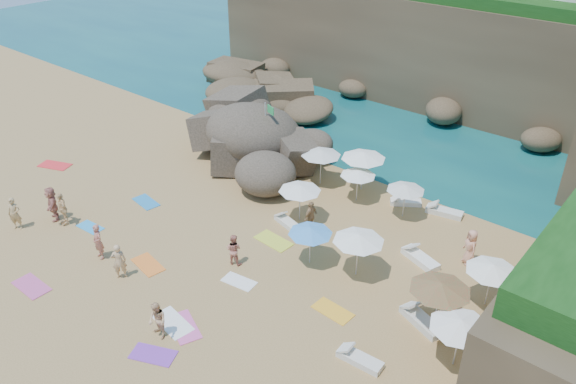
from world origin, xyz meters
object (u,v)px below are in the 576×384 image
Objects in this scene: parasol_2 at (358,173)px; lounger_0 at (406,202)px; person_stand_0 at (15,214)px; person_stand_6 at (119,261)px; rock_outcrop at (259,159)px; person_stand_2 at (279,161)px; person_stand_3 at (311,217)px; flag_pole at (267,128)px; parasol_0 at (364,155)px; person_stand_1 at (234,249)px; person_stand_4 at (471,247)px; person_stand_5 at (291,144)px; parasol_1 at (321,153)px.

lounger_0 is (2.36, 1.35, -1.57)m from parasol_2.
person_stand_0 is (-11.84, -13.49, -0.82)m from parasol_2.
parasol_2 is 1.12× the size of person_stand_6.
rock_outcrop is 2.62m from person_stand_2.
person_stand_3 is (5.20, -3.68, -0.01)m from person_stand_2.
flag_pole is 2.43× the size of person_stand_2.
parasol_0 is (5.90, 1.43, -0.52)m from flag_pole.
flag_pole is at bearing -76.27° from person_stand_1.
lounger_0 is at bearing 5.93° from rock_outcrop.
flag_pole is 12.53m from person_stand_6.
person_stand_4 is (13.60, -1.22, -1.80)m from flag_pole.
person_stand_5 reaches higher than person_stand_1.
person_stand_0 is 15.05m from person_stand_3.
parasol_1 is at bearing -147.14° from person_stand_2.
person_stand_6 is at bearing -109.58° from parasol_2.
parasol_1 is at bearing -39.67° from person_stand_5.
person_stand_2 is at bearing -82.31° from person_stand_5.
person_stand_2 is 6.37m from person_stand_3.
person_stand_0 is 1.01× the size of person_stand_2.
rock_outcrop is 14.46m from person_stand_0.
parasol_1 is at bearing -0.62° from rock_outcrop.
parasol_0 is 1.44× the size of person_stand_2.
parasol_0 is 5.46m from person_stand_3.
person_stand_3 is (1.11, 4.39, 0.08)m from person_stand_1.
lounger_0 is (8.72, 1.59, -2.57)m from flag_pole.
parasol_2 is 7.43m from person_stand_4.
flag_pole reaches higher than parasol_2.
parasol_0 is at bearing 6.97° from rock_outcrop.
parasol_2 is at bearing -32.03° from person_stand_5.
parasol_0 is (7.18, 0.88, 2.19)m from rock_outcrop.
rock_outcrop is at bearing 177.67° from parasol_2.
parasol_0 is at bearing 0.82° from person_stand_3.
person_stand_0 is (-11.39, -14.68, -1.30)m from parasol_0.
rock_outcrop is 15.01m from person_stand_4.
person_stand_1 is at bearing -57.98° from flag_pole.
person_stand_1 is 0.88× the size of person_stand_5.
rock_outcrop is 4.85× the size of person_stand_4.
parasol_2 is at bearing -163.00° from person_stand_6.
person_stand_4 is 1.02× the size of person_stand_6.
person_stand_3 is at bearing -30.29° from rock_outcrop.
person_stand_2 is 1.01× the size of person_stand_3.
parasol_0 is 1.41× the size of person_stand_5.
person_stand_4 is at bearing -6.96° from person_stand_0.
rock_outcrop is 3.46× the size of parasol_0.
person_stand_6 is (0.84, -12.07, 0.01)m from person_stand_2.
person_stand_0 is 16.31m from person_stand_5.
person_stand_2 is 0.98× the size of person_stand_5.
parasol_1 reaches higher than lounger_0.
person_stand_0 is at bearing -131.27° from parasol_2.
lounger_0 is at bearing -148.94° from person_stand_2.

